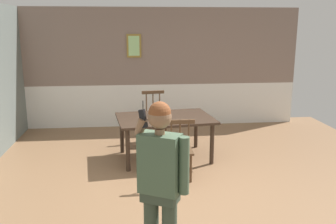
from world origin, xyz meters
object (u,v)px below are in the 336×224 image
person_figure (161,178)px  chair_near_window (155,118)px  dining_table (165,122)px  chair_by_doorway (178,150)px

person_figure → chair_near_window: bearing=-65.1°
chair_near_window → person_figure: bearing=80.3°
dining_table → chair_by_doorway: bearing=-83.3°
chair_by_doorway → person_figure: (-0.43, -2.02, 0.44)m
dining_table → person_figure: 2.97m
chair_near_window → chair_by_doorway: chair_near_window is taller
dining_table → person_figure: size_ratio=1.06×
dining_table → chair_by_doorway: (0.11, -0.93, -0.19)m
dining_table → chair_near_window: size_ratio=1.71×
chair_near_window → person_figure: 3.90m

